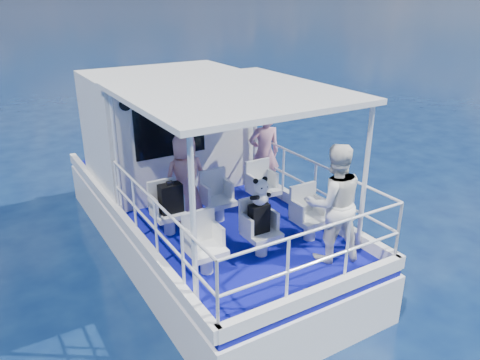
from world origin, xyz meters
The scene contains 20 objects.
ground centered at (0.00, 0.00, 0.00)m, with size 2000.00×2000.00×0.00m, color #08183E.
hull centered at (0.00, 1.00, 0.00)m, with size 3.00×7.00×1.60m, color white.
deck centered at (0.00, 1.00, 0.85)m, with size 2.90×6.90×0.10m, color #09097B.
cabin centered at (0.00, 2.30, 2.00)m, with size 2.85×2.00×2.20m, color white.
canopy centered at (0.00, -0.20, 3.14)m, with size 3.00×3.20×0.08m, color white.
canopy_posts centered at (0.00, -0.25, 2.00)m, with size 2.77×2.97×2.20m.
railings centered at (0.00, -0.58, 1.40)m, with size 2.84×3.59×1.00m, color white, non-canonical shape.
seat_port_fwd centered at (-0.90, 0.20, 1.09)m, with size 0.48×0.46×0.38m, color white.
seat_center_fwd centered at (0.00, 0.20, 1.09)m, with size 0.48×0.46×0.38m, color white.
seat_stbd_fwd centered at (0.90, 0.20, 1.09)m, with size 0.48×0.46×0.38m, color white.
seat_port_aft centered at (-0.90, -1.10, 1.09)m, with size 0.48×0.46×0.38m, color white.
seat_center_aft centered at (0.00, -1.10, 1.09)m, with size 0.48×0.46×0.38m, color white.
seat_stbd_aft centered at (0.90, -1.10, 1.09)m, with size 0.48×0.46×0.38m, color white.
passenger_port_fwd centered at (-0.44, 0.51, 1.65)m, with size 0.56×0.40×1.50m, color pink.
passenger_stbd_fwd centered at (1.25, 0.72, 1.72)m, with size 0.60×0.39×1.65m, color pink.
passenger_stbd_aft centered at (0.81, -1.67, 1.77)m, with size 0.84×0.66×1.73m, color white.
backpack_port centered at (-0.86, 0.17, 1.51)m, with size 0.36×0.20×0.47m, color black.
backpack_center centered at (-0.04, -1.09, 1.50)m, with size 0.29×0.16×0.43m, color black.
compact_camera centered at (-0.87, 0.16, 1.77)m, with size 0.10×0.06×0.06m, color black.
panda centered at (-0.03, -1.08, 1.91)m, with size 0.26×0.22×0.40m, color white, non-canonical shape.
Camera 1 is at (-3.35, -6.07, 4.51)m, focal length 35.00 mm.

